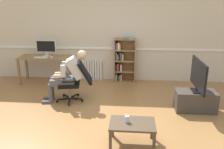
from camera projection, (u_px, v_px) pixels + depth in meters
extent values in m
plane|color=olive|center=(101.00, 122.00, 4.61)|extent=(18.00, 18.00, 0.00)
cube|color=beige|center=(112.00, 33.00, 6.72)|extent=(12.00, 0.10, 2.70)
cube|color=white|center=(112.00, 49.00, 6.79)|extent=(12.00, 0.03, 0.05)
cube|color=olive|center=(19.00, 72.00, 6.51)|extent=(0.06, 0.06, 0.72)
cube|color=olive|center=(66.00, 74.00, 6.40)|extent=(0.06, 0.06, 0.72)
cube|color=olive|center=(71.00, 68.00, 6.87)|extent=(0.06, 0.06, 0.72)
cube|color=olive|center=(27.00, 67.00, 6.98)|extent=(0.06, 0.06, 0.72)
cube|color=olive|center=(44.00, 57.00, 6.58)|extent=(1.39, 0.58, 0.04)
cube|color=silver|center=(47.00, 56.00, 6.62)|extent=(0.18, 0.14, 0.01)
cube|color=silver|center=(47.00, 54.00, 6.62)|extent=(0.04, 0.02, 0.10)
cube|color=silver|center=(46.00, 46.00, 6.56)|extent=(0.55, 0.02, 0.32)
cube|color=black|center=(46.00, 46.00, 6.55)|extent=(0.51, 0.00, 0.29)
cube|color=white|center=(41.00, 57.00, 6.44)|extent=(0.36, 0.12, 0.02)
cube|color=white|center=(52.00, 57.00, 6.43)|extent=(0.06, 0.10, 0.03)
cube|color=olive|center=(115.00, 60.00, 6.71)|extent=(0.03, 0.28, 1.24)
cube|color=olive|center=(135.00, 61.00, 6.67)|extent=(0.03, 0.28, 1.24)
cube|color=olive|center=(125.00, 59.00, 6.82)|extent=(0.57, 0.02, 1.24)
cube|color=olive|center=(124.00, 81.00, 6.87)|extent=(0.54, 0.28, 0.03)
cube|color=olive|center=(125.00, 71.00, 6.78)|extent=(0.54, 0.28, 0.03)
cube|color=olive|center=(125.00, 61.00, 6.69)|extent=(0.54, 0.28, 0.03)
cube|color=olive|center=(125.00, 50.00, 6.60)|extent=(0.54, 0.28, 0.03)
cube|color=olive|center=(125.00, 39.00, 6.51)|extent=(0.54, 0.28, 0.03)
cube|color=gold|center=(116.00, 77.00, 6.85)|extent=(0.04, 0.19, 0.19)
cube|color=black|center=(116.00, 67.00, 6.76)|extent=(0.04, 0.19, 0.19)
cube|color=#6699A3|center=(116.00, 56.00, 6.66)|extent=(0.03, 0.19, 0.23)
cube|color=#89428E|center=(116.00, 46.00, 6.57)|extent=(0.04, 0.19, 0.18)
cube|color=#2D519E|center=(118.00, 78.00, 6.86)|extent=(0.03, 0.19, 0.16)
cube|color=red|center=(118.00, 67.00, 6.77)|extent=(0.05, 0.19, 0.21)
cube|color=orange|center=(118.00, 57.00, 6.68)|extent=(0.03, 0.19, 0.16)
cube|color=white|center=(118.00, 46.00, 6.57)|extent=(0.04, 0.19, 0.20)
cube|color=#6699A3|center=(120.00, 78.00, 6.85)|extent=(0.03, 0.19, 0.16)
cube|color=#38844C|center=(121.00, 67.00, 6.75)|extent=(0.04, 0.19, 0.21)
cube|color=#2D519E|center=(121.00, 56.00, 6.67)|extent=(0.05, 0.19, 0.22)
cube|color=gold|center=(120.00, 47.00, 6.58)|extent=(0.04, 0.19, 0.16)
cube|color=orange|center=(121.00, 78.00, 6.83)|extent=(0.04, 0.19, 0.19)
cube|color=beige|center=(121.00, 68.00, 6.74)|extent=(0.04, 0.19, 0.17)
cube|color=gold|center=(123.00, 57.00, 6.65)|extent=(0.04, 0.19, 0.18)
cube|color=#6699A3|center=(130.00, 38.00, 6.48)|extent=(0.16, 0.22, 0.02)
cube|color=#6699A3|center=(127.00, 37.00, 6.45)|extent=(0.16, 0.22, 0.02)
cube|color=white|center=(79.00, 69.00, 7.01)|extent=(0.06, 0.08, 0.58)
cube|color=white|center=(81.00, 70.00, 7.01)|extent=(0.06, 0.08, 0.58)
cube|color=white|center=(84.00, 70.00, 7.00)|extent=(0.06, 0.08, 0.58)
cube|color=white|center=(86.00, 70.00, 6.99)|extent=(0.06, 0.08, 0.58)
cube|color=white|center=(88.00, 70.00, 6.99)|extent=(0.06, 0.08, 0.58)
cube|color=white|center=(91.00, 70.00, 6.98)|extent=(0.06, 0.08, 0.58)
cube|color=white|center=(93.00, 70.00, 6.98)|extent=(0.06, 0.08, 0.58)
cube|color=white|center=(96.00, 70.00, 6.97)|extent=(0.06, 0.08, 0.58)
cube|color=white|center=(98.00, 70.00, 6.96)|extent=(0.06, 0.08, 0.58)
cube|color=white|center=(101.00, 70.00, 6.96)|extent=(0.06, 0.08, 0.58)
cube|color=black|center=(69.00, 101.00, 5.42)|extent=(0.09, 0.30, 0.02)
cylinder|color=black|center=(69.00, 105.00, 5.29)|extent=(0.03, 0.06, 0.06)
cube|color=black|center=(76.00, 99.00, 5.53)|extent=(0.30, 0.08, 0.02)
cylinder|color=black|center=(82.00, 101.00, 5.51)|extent=(0.06, 0.03, 0.06)
cube|color=black|center=(74.00, 96.00, 5.68)|extent=(0.16, 0.28, 0.02)
cylinder|color=black|center=(78.00, 95.00, 5.82)|extent=(0.04, 0.06, 0.06)
cube|color=black|center=(67.00, 96.00, 5.67)|extent=(0.24, 0.24, 0.02)
cylinder|color=black|center=(64.00, 96.00, 5.79)|extent=(0.06, 0.05, 0.06)
cube|color=black|center=(64.00, 99.00, 5.51)|extent=(0.28, 0.17, 0.02)
cylinder|color=black|center=(57.00, 101.00, 5.46)|extent=(0.06, 0.05, 0.06)
cylinder|color=gray|center=(70.00, 92.00, 5.51)|extent=(0.05, 0.05, 0.30)
cube|color=black|center=(69.00, 84.00, 5.46)|extent=(0.53, 0.53, 0.07)
cube|color=black|center=(85.00, 72.00, 5.40)|extent=(0.39, 0.49, 0.52)
cube|color=black|center=(71.00, 75.00, 5.66)|extent=(0.28, 0.09, 0.03)
cube|color=black|center=(69.00, 82.00, 5.17)|extent=(0.28, 0.09, 0.03)
cube|color=#4C4C51|center=(69.00, 80.00, 5.42)|extent=(0.31, 0.38, 0.14)
cube|color=#B2B2AD|center=(75.00, 68.00, 5.35)|extent=(0.46, 0.40, 0.52)
sphere|color=#D6A884|center=(82.00, 55.00, 5.28)|extent=(0.20, 0.20, 0.20)
cube|color=white|center=(56.00, 76.00, 5.37)|extent=(0.15, 0.06, 0.02)
cube|color=#4C4C51|center=(60.00, 80.00, 5.51)|extent=(0.43, 0.20, 0.13)
cylinder|color=#4C4C51|center=(52.00, 90.00, 5.57)|extent=(0.10, 0.10, 0.46)
cube|color=#4C4C51|center=(48.00, 98.00, 5.62)|extent=(0.23, 0.13, 0.06)
cube|color=#4C4C51|center=(59.00, 83.00, 5.32)|extent=(0.43, 0.20, 0.13)
cylinder|color=#4C4C51|center=(51.00, 94.00, 5.38)|extent=(0.10, 0.10, 0.46)
cube|color=#4C4C51|center=(47.00, 102.00, 5.43)|extent=(0.23, 0.13, 0.06)
cube|color=#B2B2AD|center=(65.00, 67.00, 5.49)|extent=(0.11, 0.10, 0.26)
cube|color=#D6A884|center=(60.00, 74.00, 5.46)|extent=(0.25, 0.11, 0.07)
cube|color=#B2B2AD|center=(63.00, 71.00, 5.19)|extent=(0.11, 0.10, 0.26)
cube|color=#D6A884|center=(59.00, 76.00, 5.28)|extent=(0.25, 0.11, 0.07)
cube|color=#3D3833|center=(195.00, 101.00, 5.04)|extent=(0.84, 0.42, 0.43)
cube|color=black|center=(196.00, 91.00, 4.97)|extent=(0.20, 0.32, 0.02)
cylinder|color=black|center=(197.00, 89.00, 4.96)|extent=(0.04, 0.04, 0.05)
cube|color=black|center=(198.00, 74.00, 4.86)|extent=(0.05, 1.01, 0.59)
cube|color=#B7D1F9|center=(199.00, 74.00, 4.86)|extent=(0.02, 0.95, 0.55)
cube|color=#4C3D2D|center=(110.00, 141.00, 3.68)|extent=(0.04, 0.04, 0.36)
cube|color=#4C3D2D|center=(154.00, 143.00, 3.62)|extent=(0.04, 0.04, 0.36)
cube|color=#4C3D2D|center=(152.00, 129.00, 4.03)|extent=(0.04, 0.04, 0.36)
cube|color=#4C3D2D|center=(113.00, 127.00, 4.08)|extent=(0.04, 0.04, 0.36)
cube|color=#4C3D2D|center=(132.00, 124.00, 3.79)|extent=(0.73, 0.49, 0.03)
cylinder|color=silver|center=(127.00, 119.00, 3.80)|extent=(0.07, 0.07, 0.11)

